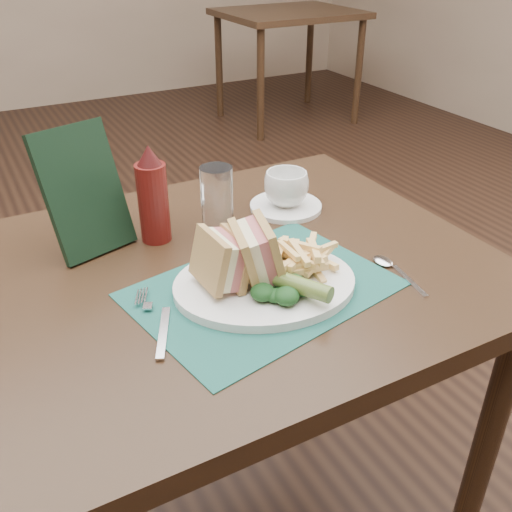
# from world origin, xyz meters

# --- Properties ---
(floor) EXTENTS (7.00, 7.00, 0.00)m
(floor) POSITION_xyz_m (0.00, 0.00, 0.00)
(floor) COLOR black
(floor) RESTS_ON ground
(wall_back) EXTENTS (6.00, 0.00, 6.00)m
(wall_back) POSITION_xyz_m (0.00, 3.50, 0.00)
(wall_back) COLOR tan
(wall_back) RESTS_ON ground
(table_main) EXTENTS (0.90, 0.75, 0.75)m
(table_main) POSITION_xyz_m (0.00, -0.50, 0.38)
(table_main) COLOR black
(table_main) RESTS_ON ground
(table_bg_right) EXTENTS (0.90, 0.75, 0.75)m
(table_bg_right) POSITION_xyz_m (1.80, 2.28, 0.38)
(table_bg_right) COLOR black
(table_bg_right) RESTS_ON ground
(placemat) EXTENTS (0.45, 0.36, 0.00)m
(placemat) POSITION_xyz_m (0.00, -0.60, 0.75)
(placemat) COLOR #195047
(placemat) RESTS_ON table_main
(plate) EXTENTS (0.35, 0.30, 0.01)m
(plate) POSITION_xyz_m (0.01, -0.60, 0.76)
(plate) COLOR white
(plate) RESTS_ON placemat
(sandwich_half_a) EXTENTS (0.08, 0.10, 0.09)m
(sandwich_half_a) POSITION_xyz_m (-0.08, -0.58, 0.81)
(sandwich_half_a) COLOR tan
(sandwich_half_a) RESTS_ON plate
(sandwich_half_b) EXTENTS (0.10, 0.12, 0.10)m
(sandwich_half_b) POSITION_xyz_m (-0.02, -0.59, 0.82)
(sandwich_half_b) COLOR tan
(sandwich_half_b) RESTS_ON plate
(kale_garnish) EXTENTS (0.11, 0.08, 0.03)m
(kale_garnish) POSITION_xyz_m (0.01, -0.66, 0.78)
(kale_garnish) COLOR black
(kale_garnish) RESTS_ON plate
(pickle_spear) EXTENTS (0.08, 0.12, 0.03)m
(pickle_spear) POSITION_xyz_m (0.03, -0.67, 0.79)
(pickle_spear) COLOR #4D6426
(pickle_spear) RESTS_ON plate
(fries_pile) EXTENTS (0.18, 0.20, 0.05)m
(fries_pile) POSITION_xyz_m (0.08, -0.59, 0.79)
(fries_pile) COLOR #F3CA79
(fries_pile) RESTS_ON plate
(fork) EXTENTS (0.10, 0.17, 0.01)m
(fork) POSITION_xyz_m (-0.18, -0.61, 0.76)
(fork) COLOR silver
(fork) RESTS_ON placemat
(spoon) EXTENTS (0.06, 0.15, 0.01)m
(spoon) POSITION_xyz_m (0.23, -0.67, 0.76)
(spoon) COLOR silver
(spoon) RESTS_ON table_main
(saucer) EXTENTS (0.17, 0.17, 0.01)m
(saucer) POSITION_xyz_m (0.19, -0.36, 0.76)
(saucer) COLOR white
(saucer) RESTS_ON table_main
(coffee_cup) EXTENTS (0.13, 0.13, 0.07)m
(coffee_cup) POSITION_xyz_m (0.19, -0.36, 0.80)
(coffee_cup) COLOR white
(coffee_cup) RESTS_ON saucer
(drinking_glass) EXTENTS (0.07, 0.07, 0.13)m
(drinking_glass) POSITION_xyz_m (0.03, -0.38, 0.81)
(drinking_glass) COLOR white
(drinking_glass) RESTS_ON table_main
(ketchup_bottle) EXTENTS (0.06, 0.06, 0.19)m
(ketchup_bottle) POSITION_xyz_m (-0.09, -0.36, 0.84)
(ketchup_bottle) COLOR #52100E
(ketchup_bottle) RESTS_ON table_main
(check_presenter) EXTENTS (0.16, 0.12, 0.22)m
(check_presenter) POSITION_xyz_m (-0.20, -0.33, 0.86)
(check_presenter) COLOR black
(check_presenter) RESTS_ON table_main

